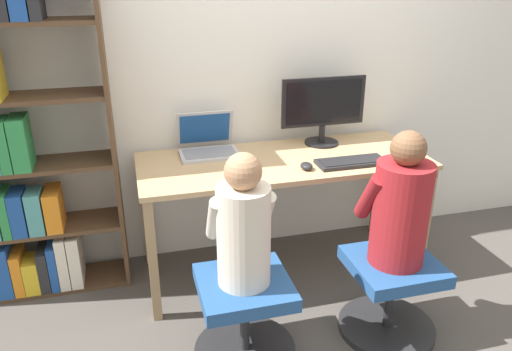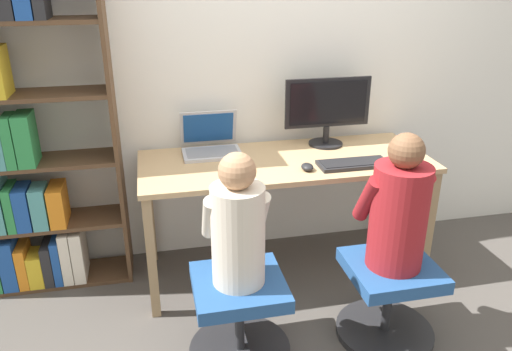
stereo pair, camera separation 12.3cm
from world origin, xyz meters
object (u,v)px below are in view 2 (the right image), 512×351
keyboard (353,164)px  person_at_laptop (238,226)px  office_chair_left (388,297)px  bookshelf (22,143)px  desktop_monitor (328,110)px  office_chair_right (239,314)px  person_at_monitor (399,209)px  laptop (211,145)px

keyboard → person_at_laptop: bearing=-146.5°
office_chair_left → bookshelf: 2.17m
desktop_monitor → office_chair_right: size_ratio=1.07×
office_chair_right → keyboard: bearing=33.8°
office_chair_left → person_at_monitor: 0.51m
office_chair_right → bookshelf: (-1.06, 0.87, 0.68)m
desktop_monitor → bookshelf: 1.81m
laptop → person_at_laptop: bearing=-89.9°
laptop → keyboard: (0.78, -0.40, -0.04)m
office_chair_left → bookshelf: (-1.85, 0.90, 0.68)m
desktop_monitor → person_at_monitor: 0.96m
keyboard → bookshelf: 1.88m
laptop → office_chair_right: 1.08m
office_chair_right → person_at_laptop: person_at_laptop is taller
laptop → keyboard: bearing=-27.2°
office_chair_right → person_at_monitor: person_at_monitor is taller
office_chair_left → bookshelf: size_ratio=0.26×
desktop_monitor → office_chair_right: (-0.74, -0.90, -0.76)m
desktop_monitor → keyboard: bearing=-85.2°
person_at_laptop → bookshelf: bookshelf is taller
keyboard → office_chair_right: size_ratio=0.79×
keyboard → office_chair_left: bearing=-88.4°
bookshelf → person_at_laptop: bearing=-39.2°
desktop_monitor → person_at_laptop: desktop_monitor is taller
office_chair_right → laptop: bearing=90.1°
keyboard → office_chair_left: 0.76m
keyboard → person_at_laptop: person_at_laptop is taller
office_chair_left → person_at_monitor: (0.00, 0.01, 0.51)m
desktop_monitor → office_chair_left: (0.05, -0.93, -0.76)m
desktop_monitor → person_at_laptop: bearing=-129.6°
bookshelf → keyboard: bearing=-11.0°
keyboard → person_at_laptop: (-0.77, -0.51, -0.05)m
person_at_monitor → person_at_laptop: size_ratio=1.06×
office_chair_left → bookshelf: bearing=154.1°
desktop_monitor → laptop: (-0.74, 0.01, -0.18)m
laptop → desktop_monitor: bearing=-1.0°
desktop_monitor → laptop: 0.77m
person_at_monitor → desktop_monitor: bearing=92.9°
office_chair_right → person_at_monitor: (0.79, -0.02, 0.51)m
laptop → person_at_monitor: (0.79, -0.93, -0.07)m
laptop → person_at_laptop: 0.91m
bookshelf → desktop_monitor: bearing=0.9°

